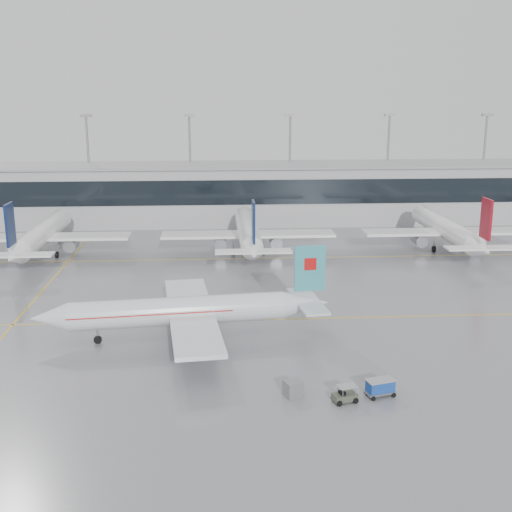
{
  "coord_description": "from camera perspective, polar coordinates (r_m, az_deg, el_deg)",
  "views": [
    {
      "loc": [
        -5.35,
        -74.04,
        26.91
      ],
      "look_at": [
        0.0,
        12.0,
        5.0
      ],
      "focal_mm": 45.0,
      "sensor_mm": 36.0,
      "label": 1
    }
  ],
  "objects": [
    {
      "name": "parked_jet_c",
      "position": [
        110.33,
        -0.7,
        2.12
      ],
      "size": [
        29.64,
        36.96,
        11.72
      ],
      "rotation": [
        0.0,
        0.0,
        1.57
      ],
      "color": "white",
      "rests_on": "ground"
    },
    {
      "name": "terminal_roof",
      "position": [
        136.94,
        -1.31,
        8.09
      ],
      "size": [
        182.0,
        16.0,
        0.4
      ],
      "primitive_type": "cube",
      "color": "gray",
      "rests_on": "ground"
    },
    {
      "name": "baggage_cart",
      "position": [
        60.77,
        10.99,
        -11.31
      ],
      "size": [
        2.91,
        2.11,
        1.62
      ],
      "rotation": [
        0.0,
        0.0,
        0.27
      ],
      "color": "gray",
      "rests_on": "ground"
    },
    {
      "name": "terminal",
      "position": [
        137.75,
        -1.3,
        5.52
      ],
      "size": [
        180.0,
        15.0,
        12.0
      ],
      "primitive_type": "cube",
      "color": "#A1A1A5",
      "rests_on": "ground"
    },
    {
      "name": "parked_jet_b",
      "position": [
        114.12,
        -18.54,
        1.78
      ],
      "size": [
        29.64,
        36.96,
        11.72
      ],
      "rotation": [
        0.0,
        0.0,
        1.57
      ],
      "color": "white",
      "rests_on": "ground"
    },
    {
      "name": "baggage_tug",
      "position": [
        59.35,
        7.89,
        -12.25
      ],
      "size": [
        3.29,
        1.87,
        1.57
      ],
      "rotation": [
        0.0,
        0.0,
        0.27
      ],
      "color": "#3F4537",
      "rests_on": "ground"
    },
    {
      "name": "air_canada_jet",
      "position": [
        72.59,
        -5.92,
        -4.89
      ],
      "size": [
        33.59,
        26.22,
        10.21
      ],
      "rotation": [
        0.0,
        0.0,
        3.25
      ],
      "color": "silver",
      "rests_on": "ground"
    },
    {
      "name": "gse_unit",
      "position": [
        59.81,
        3.31,
        -11.7
      ],
      "size": [
        1.92,
        1.86,
        1.5
      ],
      "primitive_type": "cube",
      "rotation": [
        0.0,
        0.0,
        0.39
      ],
      "color": "slate",
      "rests_on": "ground"
    },
    {
      "name": "parked_jet_d",
      "position": [
        117.36,
        16.64,
        2.25
      ],
      "size": [
        29.64,
        36.96,
        11.72
      ],
      "rotation": [
        0.0,
        0.0,
        1.57
      ],
      "color": "white",
      "rests_on": "ground"
    },
    {
      "name": "light_masts",
      "position": [
        142.79,
        -1.41,
        8.8
      ],
      "size": [
        156.4,
        1.0,
        22.6
      ],
      "color": "gray",
      "rests_on": "ground"
    },
    {
      "name": "taxi_line_cross",
      "position": [
        96.23,
        -18.27,
        -2.72
      ],
      "size": [
        0.25,
        60.0,
        0.01
      ],
      "primitive_type": "cube",
      "color": "gold",
      "rests_on": "ground"
    },
    {
      "name": "taxi_line_north",
      "position": [
        107.6,
        -0.59,
        -0.22
      ],
      "size": [
        120.0,
        0.25,
        0.01
      ],
      "primitive_type": "cube",
      "color": "gold",
      "rests_on": "ground"
    },
    {
      "name": "taxi_line_main",
      "position": [
        78.96,
        0.54,
        -5.66
      ],
      "size": [
        120.0,
        0.25,
        0.01
      ],
      "primitive_type": "cube",
      "color": "gold",
      "rests_on": "ground"
    },
    {
      "name": "terminal_glass",
      "position": [
        130.06,
        -1.17,
        5.67
      ],
      "size": [
        180.0,
        0.2,
        5.0
      ],
      "primitive_type": "cube",
      "color": "black",
      "rests_on": "ground"
    },
    {
      "name": "ground",
      "position": [
        78.96,
        0.54,
        -5.67
      ],
      "size": [
        320.0,
        320.0,
        0.0
      ],
      "primitive_type": "plane",
      "color": "gray",
      "rests_on": "ground"
    }
  ]
}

